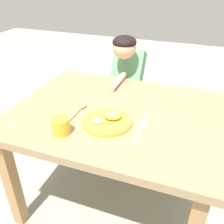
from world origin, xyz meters
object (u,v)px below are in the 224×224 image
object	(u,v)px
spoon	(80,108)
person	(127,92)
fork	(141,129)
drinking_cup	(61,126)
plate	(108,120)

from	to	relation	value
spoon	person	bearing A→B (deg)	-7.18
spoon	person	xyz separation A→B (m)	(0.08, 0.61, -0.17)
fork	drinking_cup	distance (m)	0.37
fork	person	bearing A→B (deg)	22.42
fork	drinking_cup	xyz separation A→B (m)	(-0.34, -0.16, 0.04)
fork	person	world-z (taller)	person
plate	drinking_cup	size ratio (longest dim) A/B	2.91
plate	person	distance (m)	0.71
fork	plate	bearing A→B (deg)	91.23
plate	fork	bearing A→B (deg)	0.63
spoon	drinking_cup	distance (m)	0.23
plate	person	world-z (taller)	person
fork	spoon	world-z (taller)	spoon
drinking_cup	plate	bearing A→B (deg)	42.90
plate	drinking_cup	xyz separation A→B (m)	(-0.17, -0.16, 0.02)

